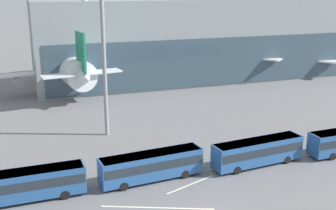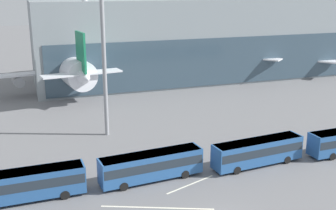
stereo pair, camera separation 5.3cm
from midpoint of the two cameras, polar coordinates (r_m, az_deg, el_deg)
terminal_building at (r=121.87m, az=20.36°, el=9.32°), size 149.75×21.98×31.74m
airliner_at_gate_far at (r=92.45m, az=-13.89°, el=5.30°), size 34.82×35.43×13.82m
airliner_parked_remote at (r=113.71m, az=13.87°, el=6.92°), size 30.10×28.80×12.94m
shuttle_bus_0 at (r=47.15m, az=-18.67°, el=-10.03°), size 12.27×2.78×3.35m
shuttle_bus_1 at (r=49.11m, az=-2.23°, el=-8.07°), size 12.39×3.57×3.35m
shuttle_bus_2 at (r=54.16m, az=12.09°, el=-6.07°), size 12.40×3.64×3.35m
floodlight_mast at (r=61.33m, az=-8.80°, el=9.95°), size 2.35×2.35×25.30m
lane_stripe_2 at (r=48.98m, az=3.11°, el=-10.69°), size 6.74×2.78×0.01m
lane_stripe_3 at (r=44.32m, az=-1.42°, el=-13.73°), size 10.85×4.66×0.01m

